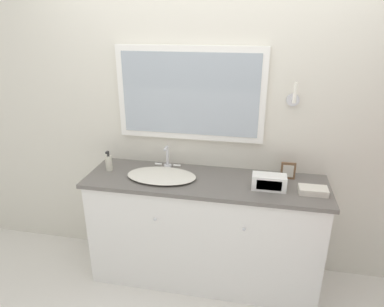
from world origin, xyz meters
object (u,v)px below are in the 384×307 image
at_px(soap_bottle, 109,163).
at_px(appliance_box, 269,182).
at_px(sink_basin, 162,175).
at_px(picture_frame, 288,171).

height_order(soap_bottle, appliance_box, soap_bottle).
xyz_separation_m(sink_basin, soap_bottle, (-0.43, 0.05, 0.04)).
bearing_deg(appliance_box, picture_frame, 54.22).
height_order(soap_bottle, picture_frame, soap_bottle).
relative_size(soap_bottle, picture_frame, 1.24).
xyz_separation_m(appliance_box, picture_frame, (0.14, 0.19, 0.01)).
height_order(sink_basin, appliance_box, sink_basin).
distance_m(sink_basin, appliance_box, 0.78).
height_order(sink_basin, picture_frame, sink_basin).
relative_size(soap_bottle, appliance_box, 0.68).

